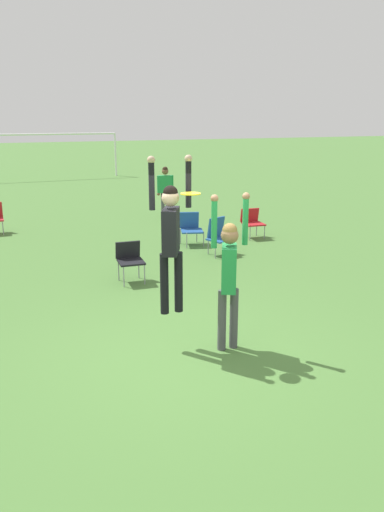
{
  "coord_description": "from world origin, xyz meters",
  "views": [
    {
      "loc": [
        -2.32,
        -6.04,
        3.25
      ],
      "look_at": [
        0.25,
        0.36,
        1.3
      ],
      "focal_mm": 35.0,
      "sensor_mm": 36.0,
      "label": 1
    }
  ],
  "objects_px": {
    "frisbee": "(191,194)",
    "camping_chair_2": "(218,234)",
    "person_jumping": "(171,232)",
    "person_spectator_near": "(165,187)",
    "camping_chair_4": "(190,226)",
    "person_defending": "(229,269)",
    "camping_chair_3": "(252,221)",
    "camping_chair_1": "(130,258)"
  },
  "relations": [
    {
      "from": "frisbee",
      "to": "camping_chair_2",
      "type": "height_order",
      "value": "frisbee"
    },
    {
      "from": "frisbee",
      "to": "person_jumping",
      "type": "bearing_deg",
      "value": 128.14
    },
    {
      "from": "person_spectator_near",
      "to": "camping_chair_4",
      "type": "bearing_deg",
      "value": -83.17
    },
    {
      "from": "frisbee",
      "to": "camping_chair_2",
      "type": "xyz_separation_m",
      "value": [
        2.51,
        4.55,
        -1.76
      ]
    },
    {
      "from": "person_defending",
      "to": "camping_chair_4",
      "type": "xyz_separation_m",
      "value": [
        1.74,
        5.83,
        -0.74
      ]
    },
    {
      "from": "camping_chair_4",
      "to": "frisbee",
      "type": "bearing_deg",
      "value": 85.57
    },
    {
      "from": "person_jumping",
      "to": "frisbee",
      "type": "xyz_separation_m",
      "value": [
        0.19,
        -0.25,
        0.55
      ]
    },
    {
      "from": "camping_chair_3",
      "to": "person_spectator_near",
      "type": "height_order",
      "value": "person_spectator_near"
    },
    {
      "from": "camping_chair_1",
      "to": "camping_chair_4",
      "type": "height_order",
      "value": "camping_chair_4"
    },
    {
      "from": "person_jumping",
      "to": "person_spectator_near",
      "type": "distance_m",
      "value": 9.76
    },
    {
      "from": "camping_chair_1",
      "to": "person_spectator_near",
      "type": "bearing_deg",
      "value": -111.79
    },
    {
      "from": "person_defending",
      "to": "camping_chair_1",
      "type": "height_order",
      "value": "person_defending"
    },
    {
      "from": "person_jumping",
      "to": "camping_chair_4",
      "type": "xyz_separation_m",
      "value": [
        2.46,
        5.48,
        -1.25
      ]
    },
    {
      "from": "person_defending",
      "to": "camping_chair_2",
      "type": "height_order",
      "value": "person_defending"
    },
    {
      "from": "camping_chair_1",
      "to": "camping_chair_4",
      "type": "xyz_separation_m",
      "value": [
        2.24,
        2.36,
        -0.02
      ]
    },
    {
      "from": "camping_chair_2",
      "to": "camping_chair_3",
      "type": "bearing_deg",
      "value": -161.89
    },
    {
      "from": "person_jumping",
      "to": "person_defending",
      "type": "xyz_separation_m",
      "value": [
        0.72,
        -0.36,
        -0.51
      ]
    },
    {
      "from": "person_spectator_near",
      "to": "person_defending",
      "type": "bearing_deg",
      "value": -87.71
    },
    {
      "from": "camping_chair_2",
      "to": "person_spectator_near",
      "type": "xyz_separation_m",
      "value": [
        0.36,
        4.93,
        0.48
      ]
    },
    {
      "from": "person_defending",
      "to": "camping_chair_4",
      "type": "bearing_deg",
      "value": -170.34
    },
    {
      "from": "camping_chair_4",
      "to": "person_jumping",
      "type": "bearing_deg",
      "value": 82.98
    },
    {
      "from": "frisbee",
      "to": "camping_chair_3",
      "type": "bearing_deg",
      "value": 54.65
    },
    {
      "from": "camping_chair_1",
      "to": "camping_chair_4",
      "type": "distance_m",
      "value": 3.26
    },
    {
      "from": "camping_chair_1",
      "to": "person_spectator_near",
      "type": "relative_size",
      "value": 0.49
    },
    {
      "from": "camping_chair_1",
      "to": "camping_chair_4",
      "type": "relative_size",
      "value": 0.97
    },
    {
      "from": "person_defending",
      "to": "camping_chair_1",
      "type": "distance_m",
      "value": 3.58
    },
    {
      "from": "frisbee",
      "to": "person_defending",
      "type": "bearing_deg",
      "value": -11.65
    },
    {
      "from": "person_defending",
      "to": "camping_chair_3",
      "type": "distance_m",
      "value": 6.94
    },
    {
      "from": "camping_chair_4",
      "to": "person_spectator_near",
      "type": "relative_size",
      "value": 0.51
    },
    {
      "from": "camping_chair_1",
      "to": "camping_chair_3",
      "type": "distance_m",
      "value": 4.75
    },
    {
      "from": "camping_chair_2",
      "to": "person_spectator_near",
      "type": "bearing_deg",
      "value": -113.86
    },
    {
      "from": "frisbee",
      "to": "camping_chair_3",
      "type": "relative_size",
      "value": 0.34
    },
    {
      "from": "person_spectator_near",
      "to": "frisbee",
      "type": "bearing_deg",
      "value": -90.82
    },
    {
      "from": "camping_chair_4",
      "to": "camping_chair_3",
      "type": "bearing_deg",
      "value": -160.83
    },
    {
      "from": "camping_chair_4",
      "to": "person_spectator_near",
      "type": "bearing_deg",
      "value": -82.07
    },
    {
      "from": "person_defending",
      "to": "camping_chair_2",
      "type": "relative_size",
      "value": 2.52
    },
    {
      "from": "frisbee",
      "to": "camping_chair_1",
      "type": "relative_size",
      "value": 0.33
    },
    {
      "from": "person_jumping",
      "to": "camping_chair_3",
      "type": "bearing_deg",
      "value": -11.57
    },
    {
      "from": "camping_chair_1",
      "to": "camping_chair_2",
      "type": "relative_size",
      "value": 0.9
    },
    {
      "from": "person_jumping",
      "to": "camping_chair_2",
      "type": "bearing_deg",
      "value": -5.9
    },
    {
      "from": "camping_chair_3",
      "to": "camping_chair_1",
      "type": "bearing_deg",
      "value": 35.48
    },
    {
      "from": "camping_chair_2",
      "to": "camping_chair_4",
      "type": "distance_m",
      "value": 1.2
    }
  ]
}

